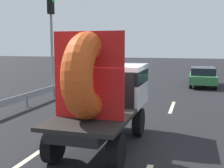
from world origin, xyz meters
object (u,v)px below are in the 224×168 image
flatbed_truck (105,89)px  traffic_light (52,33)px  distant_sedan (203,76)px  oncoming_car (118,68)px

flatbed_truck → traffic_light: size_ratio=0.79×
distant_sedan → oncoming_car: (-8.32, 6.32, -0.11)m
flatbed_truck → traffic_light: (-5.64, 7.12, 2.05)m
distant_sedan → oncoming_car: bearing=142.8°
flatbed_truck → distant_sedan: 14.15m
distant_sedan → traffic_light: bearing=-143.3°
traffic_light → oncoming_car: 13.32m
oncoming_car → flatbed_truck: bearing=-75.7°
traffic_light → oncoming_car: bearing=87.6°
flatbed_truck → traffic_light: 9.31m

